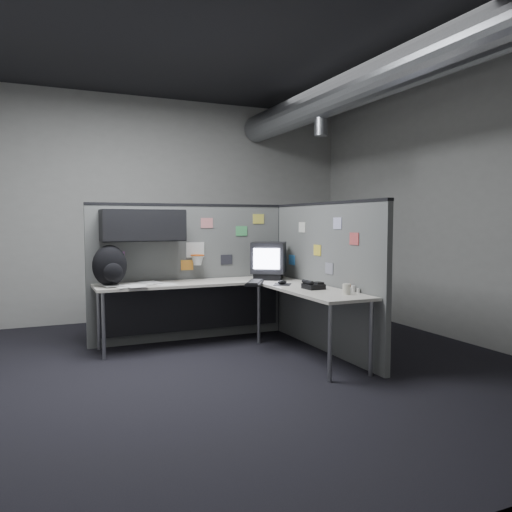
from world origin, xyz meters
name	(u,v)px	position (x,y,z in m)	size (l,w,h in m)	color
room	(289,154)	(0.56, 0.00, 2.10)	(5.62, 5.62, 3.22)	black
partition_back	(179,257)	(-0.25, 1.23, 1.00)	(2.44, 0.42, 1.63)	#5B5D5B
partition_right	(324,276)	(1.10, 0.22, 0.82)	(0.07, 2.23, 1.63)	#5B5D5B
desk	(227,294)	(0.15, 0.70, 0.61)	(2.31, 2.11, 0.73)	beige
monitor	(269,260)	(0.76, 0.91, 0.96)	(0.53, 0.53, 0.44)	black
keyboard	(254,283)	(0.39, 0.50, 0.75)	(0.35, 0.44, 0.04)	black
mouse	(282,283)	(0.66, 0.35, 0.75)	(0.27, 0.28, 0.05)	black
phone	(313,286)	(0.79, -0.08, 0.76)	(0.19, 0.20, 0.09)	black
bottles	(352,289)	(1.02, -0.44, 0.76)	(0.12, 0.16, 0.07)	silver
cup	(346,289)	(0.89, -0.53, 0.78)	(0.07, 0.07, 0.10)	silver
papers	(138,285)	(-0.79, 0.92, 0.74)	(0.82, 0.58, 0.02)	white
backpack	(110,266)	(-1.08, 0.97, 0.94)	(0.41, 0.39, 0.44)	black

